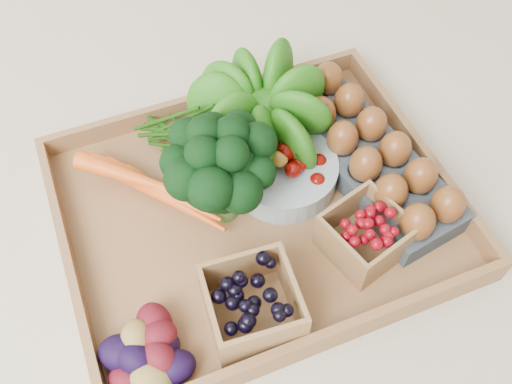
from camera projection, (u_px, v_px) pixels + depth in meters
name	position (u px, v px, depth m)	size (l,w,h in m)	color
ground	(256.00, 215.00, 0.85)	(4.00, 4.00, 0.00)	beige
tray	(256.00, 212.00, 0.84)	(0.55, 0.45, 0.01)	olive
carrots	(151.00, 187.00, 0.83)	(0.20, 0.14, 0.05)	#E75416
lettuce	(264.00, 105.00, 0.85)	(0.15, 0.15, 0.15)	#0E4B0B
broccoli	(221.00, 184.00, 0.78)	(0.16, 0.16, 0.13)	black
cherry_bowl	(284.00, 172.00, 0.85)	(0.16, 0.16, 0.04)	#8C9EA5
egg_carton	(365.00, 158.00, 0.87)	(0.12, 0.34, 0.04)	#373E46
potatoes	(147.00, 347.00, 0.68)	(0.12, 0.12, 0.07)	#480B14
punnet_blackberry	(252.00, 305.00, 0.71)	(0.11, 0.11, 0.08)	black
punnet_raspberry	(365.00, 235.00, 0.77)	(0.10, 0.10, 0.07)	#6A040C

